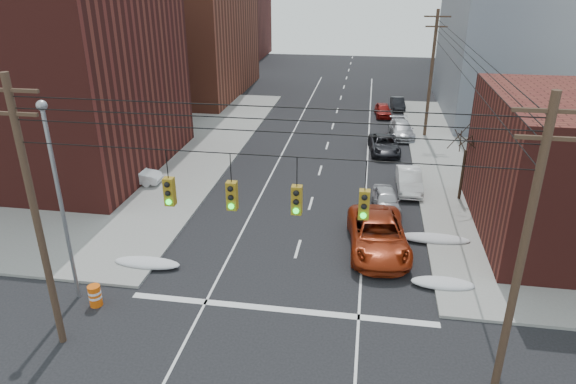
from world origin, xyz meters
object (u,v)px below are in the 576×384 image
(red_pickup, at_px, (378,235))
(parked_car_e, at_px, (383,110))
(parked_car_f, at_px, (398,103))
(construction_barrel, at_px, (95,295))
(parked_car_a, at_px, (386,200))
(lot_car_a, at_px, (134,175))
(lot_car_b, at_px, (161,128))
(lot_car_c, at_px, (115,148))
(lot_car_d, at_px, (117,133))
(parked_car_d, at_px, (402,129))
(parked_car_c, at_px, (384,145))
(parked_car_b, at_px, (409,180))

(red_pickup, height_order, parked_car_e, red_pickup)
(parked_car_f, xyz_separation_m, construction_barrel, (-14.75, -38.19, -0.10))
(parked_car_a, distance_m, parked_car_e, 22.62)
(lot_car_a, bearing_deg, lot_car_b, 10.05)
(lot_car_a, bearing_deg, parked_car_a, -96.34)
(lot_car_c, xyz_separation_m, lot_car_d, (-1.47, 3.50, 0.12))
(lot_car_d, xyz_separation_m, construction_barrel, (9.77, -22.23, -0.37))
(lot_car_c, bearing_deg, lot_car_d, 0.39)
(red_pickup, xyz_separation_m, parked_car_d, (2.12, 20.99, -0.22))
(parked_car_c, relative_size, lot_car_c, 1.16)
(parked_car_c, xyz_separation_m, construction_barrel, (-13.15, -23.43, -0.17))
(red_pickup, relative_size, lot_car_d, 1.51)
(construction_barrel, bearing_deg, lot_car_d, 113.72)
(lot_car_d, height_order, construction_barrel, lot_car_d)
(construction_barrel, bearing_deg, parked_car_e, 69.39)
(parked_car_e, bearing_deg, parked_car_c, -94.92)
(red_pickup, relative_size, parked_car_a, 1.68)
(parked_car_e, height_order, lot_car_c, lot_car_c)
(parked_car_b, distance_m, lot_car_d, 25.38)
(construction_barrel, bearing_deg, parked_car_f, 68.88)
(red_pickup, distance_m, parked_car_a, 5.28)
(parked_car_c, bearing_deg, red_pickup, -97.80)
(lot_car_c, relative_size, construction_barrel, 4.25)
(parked_car_b, xyz_separation_m, parked_car_f, (0.00, 22.49, -0.11))
(parked_car_e, height_order, lot_car_b, lot_car_b)
(parked_car_a, bearing_deg, red_pickup, -102.72)
(parked_car_d, xyz_separation_m, lot_car_b, (-21.52, -3.31, 0.12))
(parked_car_e, relative_size, parked_car_f, 1.02)
(lot_car_a, relative_size, construction_barrel, 3.74)
(red_pickup, distance_m, parked_car_d, 21.10)
(parked_car_e, bearing_deg, lot_car_d, -155.86)
(red_pickup, xyz_separation_m, parked_car_f, (2.12, 31.09, -0.30))
(lot_car_a, relative_size, lot_car_b, 0.80)
(parked_car_d, distance_m, parked_car_e, 7.06)
(red_pickup, xyz_separation_m, parked_car_b, (2.12, 8.59, -0.18))
(red_pickup, xyz_separation_m, lot_car_a, (-16.94, 6.48, -0.14))
(parked_car_f, xyz_separation_m, lot_car_c, (-23.05, -19.46, 0.16))
(parked_car_f, relative_size, lot_car_b, 0.79)
(parked_car_a, xyz_separation_m, parked_car_e, (0.00, 22.62, -0.01))
(parked_car_d, bearing_deg, lot_car_b, -176.80)
(parked_car_a, xyz_separation_m, lot_car_d, (-22.92, 9.89, 0.23))
(parked_car_f, bearing_deg, lot_car_c, -144.36)
(parked_car_e, bearing_deg, parked_car_d, -81.82)
(parked_car_d, distance_m, lot_car_a, 23.96)
(lot_car_a, bearing_deg, parked_car_c, -62.88)
(red_pickup, bearing_deg, lot_car_a, 153.47)
(parked_car_c, bearing_deg, parked_car_b, -84.28)
(lot_car_b, height_order, construction_barrel, lot_car_b)
(parked_car_c, bearing_deg, lot_car_c, -173.62)
(lot_car_b, bearing_deg, parked_car_c, -75.78)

